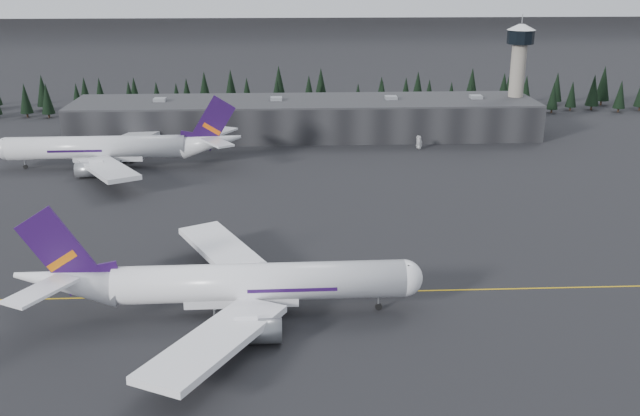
{
  "coord_description": "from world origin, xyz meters",
  "views": [
    {
      "loc": [
        -6.93,
        -120.79,
        57.52
      ],
      "look_at": [
        0.0,
        20.0,
        9.0
      ],
      "focal_mm": 40.0,
      "sensor_mm": 36.0,
      "label": 1
    }
  ],
  "objects_px": {
    "jet_parked": "(119,148)",
    "gse_vehicle_a": "(163,148)",
    "control_tower": "(518,66)",
    "gse_vehicle_b": "(419,147)",
    "jet_main": "(225,284)",
    "terminal": "(305,118)"
  },
  "relations": [
    {
      "from": "control_tower",
      "to": "gse_vehicle_b",
      "type": "relative_size",
      "value": 8.45
    },
    {
      "from": "terminal",
      "to": "control_tower",
      "type": "relative_size",
      "value": 4.24
    },
    {
      "from": "terminal",
      "to": "gse_vehicle_a",
      "type": "height_order",
      "value": "terminal"
    },
    {
      "from": "control_tower",
      "to": "gse_vehicle_b",
      "type": "bearing_deg",
      "value": -148.08
    },
    {
      "from": "terminal",
      "to": "jet_parked",
      "type": "height_order",
      "value": "jet_parked"
    },
    {
      "from": "gse_vehicle_b",
      "to": "jet_main",
      "type": "bearing_deg",
      "value": -56.49
    },
    {
      "from": "gse_vehicle_a",
      "to": "gse_vehicle_b",
      "type": "xyz_separation_m",
      "value": [
        83.65,
        -2.26,
        0.06
      ]
    },
    {
      "from": "control_tower",
      "to": "jet_parked",
      "type": "distance_m",
      "value": 138.83
    },
    {
      "from": "terminal",
      "to": "control_tower",
      "type": "bearing_deg",
      "value": 2.29
    },
    {
      "from": "terminal",
      "to": "jet_parked",
      "type": "distance_m",
      "value": 68.23
    },
    {
      "from": "jet_main",
      "to": "gse_vehicle_b",
      "type": "xyz_separation_m",
      "value": [
        54.47,
        113.63,
        -5.0
      ]
    },
    {
      "from": "terminal",
      "to": "gse_vehicle_b",
      "type": "bearing_deg",
      "value": -29.62
    },
    {
      "from": "jet_main",
      "to": "jet_parked",
      "type": "bearing_deg",
      "value": 111.08
    },
    {
      "from": "control_tower",
      "to": "jet_parked",
      "type": "xyz_separation_m",
      "value": [
        -131.33,
        -41.5,
        -17.42
      ]
    },
    {
      "from": "terminal",
      "to": "control_tower",
      "type": "xyz_separation_m",
      "value": [
        75.0,
        3.0,
        17.11
      ]
    },
    {
      "from": "jet_parked",
      "to": "gse_vehicle_a",
      "type": "bearing_deg",
      "value": -116.23
    },
    {
      "from": "jet_main",
      "to": "jet_parked",
      "type": "xyz_separation_m",
      "value": [
        -38.55,
        96.0,
        0.22
      ]
    },
    {
      "from": "terminal",
      "to": "gse_vehicle_b",
      "type": "distance_m",
      "value": 42.58
    },
    {
      "from": "terminal",
      "to": "jet_parked",
      "type": "xyz_separation_m",
      "value": [
        -56.33,
        -38.5,
        -0.32
      ]
    },
    {
      "from": "jet_parked",
      "to": "gse_vehicle_b",
      "type": "distance_m",
      "value": 94.83
    },
    {
      "from": "jet_main",
      "to": "jet_parked",
      "type": "height_order",
      "value": "jet_parked"
    },
    {
      "from": "gse_vehicle_b",
      "to": "jet_parked",
      "type": "bearing_deg",
      "value": -110.14
    }
  ]
}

